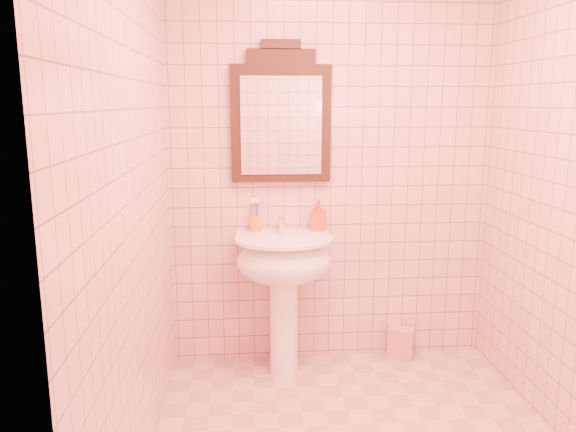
{
  "coord_description": "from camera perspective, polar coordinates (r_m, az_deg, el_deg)",
  "views": [
    {
      "loc": [
        -0.55,
        -2.33,
        1.64
      ],
      "look_at": [
        -0.31,
        0.55,
        1.06
      ],
      "focal_mm": 35.0,
      "sensor_mm": 36.0,
      "label": 1
    }
  ],
  "objects": [
    {
      "name": "soap_dispenser",
      "position": [
        3.47,
        3.12,
        0.08
      ],
      "size": [
        0.11,
        0.11,
        0.19
      ],
      "primitive_type": "imported",
      "rotation": [
        0.0,
        0.0,
        -0.24
      ],
      "color": "red",
      "rests_on": "pedestal_sink"
    },
    {
      "name": "toothbrush_cup",
      "position": [
        3.45,
        -3.33,
        -0.71
      ],
      "size": [
        0.08,
        0.08,
        0.18
      ],
      "rotation": [
        0.0,
        0.0,
        -0.14
      ],
      "color": "orange",
      "rests_on": "pedestal_sink"
    },
    {
      "name": "back_wall",
      "position": [
        3.5,
        4.4,
        4.98
      ],
      "size": [
        2.0,
        0.02,
        2.5
      ],
      "primitive_type": "cube",
      "color": "#CD988F",
      "rests_on": "floor"
    },
    {
      "name": "mirror",
      "position": [
        3.41,
        -0.72,
        9.97
      ],
      "size": [
        0.6,
        0.06,
        0.84
      ],
      "color": "black",
      "rests_on": "back_wall"
    },
    {
      "name": "pedestal_sink",
      "position": [
        3.36,
        -0.44,
        -5.52
      ],
      "size": [
        0.58,
        0.58,
        0.86
      ],
      "color": "white",
      "rests_on": "floor"
    },
    {
      "name": "towel",
      "position": [
        3.83,
        11.34,
        -12.52
      ],
      "size": [
        0.19,
        0.16,
        0.2
      ],
      "primitive_type": "cube",
      "rotation": [
        0.0,
        0.0,
        -0.39
      ],
      "color": "#DB8C81",
      "rests_on": "floor"
    },
    {
      "name": "faucet",
      "position": [
        3.42,
        -0.62,
        -0.72
      ],
      "size": [
        0.04,
        0.16,
        0.11
      ],
      "color": "white",
      "rests_on": "pedestal_sink"
    }
  ]
}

